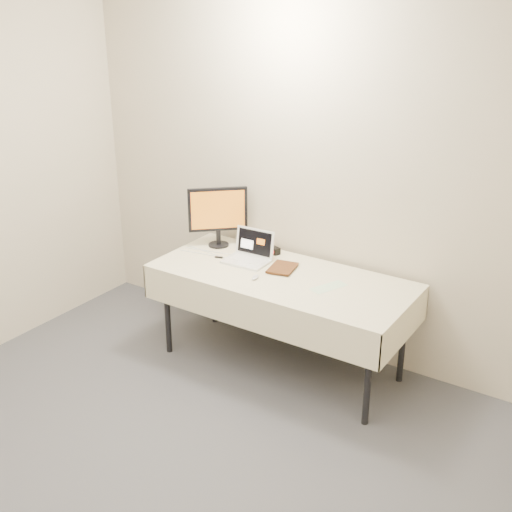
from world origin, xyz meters
The scene contains 9 objects.
back_wall centered at (0.00, 2.50, 1.35)m, with size 4.00×0.10×2.70m, color beige.
table centered at (0.00, 2.05, 0.68)m, with size 1.86×0.81×0.74m.
laptop centered at (-0.33, 2.14, 0.79)m, with size 0.33×0.27×0.22m.
monitor centered at (-0.70, 2.26, 1.01)m, with size 0.35×0.33×0.47m.
book centered at (-0.13, 2.11, 0.86)m, with size 0.18×0.02×0.24m, color brown.
alarm_clock centered at (-0.27, 2.36, 0.76)m, with size 0.14×0.09×0.05m.
clicker centered at (-0.12, 1.89, 0.75)m, with size 0.04×0.09×0.02m, color silver.
paper_form centered at (0.37, 2.05, 0.74)m, with size 0.10×0.26×0.00m, color #C7EDBC.
usb_dongle centered at (-0.55, 2.05, 0.74)m, with size 0.06×0.02×0.01m, color black.
Camera 1 is at (2.10, -1.49, 2.58)m, focal length 45.00 mm.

